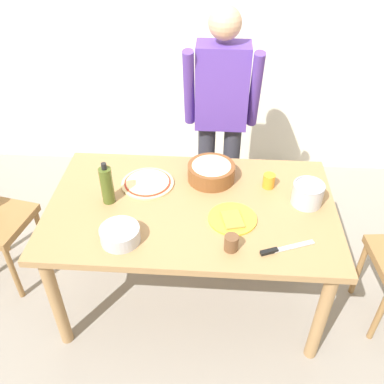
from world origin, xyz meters
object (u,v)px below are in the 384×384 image
at_px(person_cook, 221,113).
at_px(pizza_raw_on_board, 148,183).
at_px(cup_orange, 269,181).
at_px(steel_pot, 308,194).
at_px(popcorn_bowl, 211,171).
at_px(mixing_bowl_steel, 120,235).
at_px(cup_small_brown, 231,243).
at_px(chef_knife, 281,249).
at_px(olive_oil_bottle, 107,185).
at_px(dining_table, 191,217).
at_px(plate_with_slice, 232,219).

height_order(person_cook, pizza_raw_on_board, person_cook).
xyz_separation_m(person_cook, cup_orange, (0.29, -0.56, -0.14)).
height_order(pizza_raw_on_board, steel_pot, steel_pot).
relative_size(pizza_raw_on_board, popcorn_bowl, 1.11).
distance_m(pizza_raw_on_board, mixing_bowl_steel, 0.48).
relative_size(mixing_bowl_steel, cup_small_brown, 2.35).
bearing_deg(chef_knife, mixing_bowl_steel, 178.99).
distance_m(person_cook, olive_oil_bottle, 0.98).
relative_size(popcorn_bowl, olive_oil_bottle, 1.09).
bearing_deg(steel_pot, person_cook, 125.16).
height_order(dining_table, person_cook, person_cook).
height_order(popcorn_bowl, steel_pot, steel_pot).
relative_size(steel_pot, chef_knife, 0.62).
distance_m(person_cook, steel_pot, 0.86).
height_order(person_cook, mixing_bowl_steel, person_cook).
bearing_deg(olive_oil_bottle, person_cook, 51.26).
xyz_separation_m(mixing_bowl_steel, cup_orange, (0.77, 0.50, 0.00)).
relative_size(cup_orange, cup_small_brown, 1.00).
height_order(olive_oil_bottle, steel_pot, olive_oil_bottle).
bearing_deg(dining_table, olive_oil_bottle, -179.61).
height_order(plate_with_slice, cup_small_brown, cup_small_brown).
height_order(dining_table, plate_with_slice, plate_with_slice).
height_order(pizza_raw_on_board, chef_knife, pizza_raw_on_board).
relative_size(plate_with_slice, mixing_bowl_steel, 1.30).
bearing_deg(pizza_raw_on_board, dining_table, -32.28).
distance_m(olive_oil_bottle, cup_orange, 0.93).
xyz_separation_m(pizza_raw_on_board, mixing_bowl_steel, (-0.06, -0.47, 0.03)).
xyz_separation_m(olive_oil_bottle, chef_knife, (0.92, -0.31, -0.11)).
xyz_separation_m(popcorn_bowl, cup_orange, (0.34, -0.05, -0.02)).
distance_m(person_cook, chef_knife, 1.13).
bearing_deg(popcorn_bowl, olive_oil_bottle, -156.11).
bearing_deg(cup_small_brown, steel_pot, 42.58).
distance_m(plate_with_slice, steel_pot, 0.45).
bearing_deg(cup_orange, chef_knife, -87.40).
xyz_separation_m(person_cook, plate_with_slice, (0.08, -0.87, -0.17)).
xyz_separation_m(dining_table, cup_small_brown, (0.22, -0.33, 0.13)).
distance_m(mixing_bowl_steel, olive_oil_bottle, 0.33).
distance_m(pizza_raw_on_board, cup_small_brown, 0.70).
bearing_deg(person_cook, pizza_raw_on_board, -125.52).
xyz_separation_m(olive_oil_bottle, cup_small_brown, (0.68, -0.32, -0.07)).
xyz_separation_m(cup_small_brown, chef_knife, (0.24, 0.01, -0.04)).
bearing_deg(cup_small_brown, pizza_raw_on_board, 134.39).
distance_m(plate_with_slice, cup_small_brown, 0.22).
bearing_deg(olive_oil_bottle, cup_small_brown, -25.50).
bearing_deg(mixing_bowl_steel, popcorn_bowl, 51.55).
bearing_deg(cup_small_brown, cup_orange, 67.02).
relative_size(person_cook, plate_with_slice, 6.23).
distance_m(person_cook, mixing_bowl_steel, 1.17).
xyz_separation_m(popcorn_bowl, steel_pot, (0.54, -0.19, 0.00)).
relative_size(popcorn_bowl, mixing_bowl_steel, 1.40).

